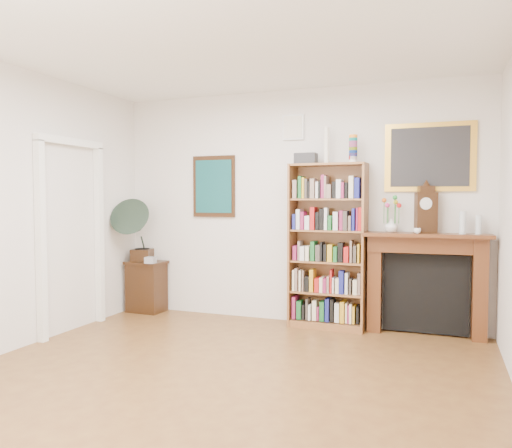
# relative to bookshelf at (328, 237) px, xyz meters

# --- Properties ---
(room) EXTENTS (4.51, 5.01, 2.81)m
(room) POSITION_rel_bookshelf_xyz_m (-0.46, -2.32, 0.34)
(room) COLOR brown
(room) RESTS_ON ground
(door_casing) EXTENTS (0.08, 1.02, 2.17)m
(door_casing) POSITION_rel_bookshelf_xyz_m (-2.67, -1.12, 0.20)
(door_casing) COLOR white
(door_casing) RESTS_ON left_wall
(teal_poster) EXTENTS (0.58, 0.04, 0.78)m
(teal_poster) POSITION_rel_bookshelf_xyz_m (-1.51, 0.16, 0.59)
(teal_poster) COLOR black
(teal_poster) RESTS_ON back_wall
(small_picture) EXTENTS (0.26, 0.04, 0.30)m
(small_picture) POSITION_rel_bookshelf_xyz_m (-0.46, 0.16, 1.29)
(small_picture) COLOR white
(small_picture) RESTS_ON back_wall
(gilt_painting) EXTENTS (0.95, 0.04, 0.75)m
(gilt_painting) POSITION_rel_bookshelf_xyz_m (1.09, 0.16, 0.89)
(gilt_painting) COLOR gold
(gilt_painting) RESTS_ON back_wall
(bookshelf) EXTENTS (0.88, 0.33, 2.18)m
(bookshelf) POSITION_rel_bookshelf_xyz_m (0.00, 0.00, 0.00)
(bookshelf) COLOR brown
(bookshelf) RESTS_ON floor
(side_cabinet) EXTENTS (0.50, 0.38, 0.67)m
(side_cabinet) POSITION_rel_bookshelf_xyz_m (-2.42, -0.02, -0.73)
(side_cabinet) COLOR black
(side_cabinet) RESTS_ON floor
(fireplace) EXTENTS (1.34, 0.37, 1.12)m
(fireplace) POSITION_rel_bookshelf_xyz_m (1.07, 0.08, -0.40)
(fireplace) COLOR #4C2211
(fireplace) RESTS_ON floor
(gramophone) EXTENTS (0.64, 0.73, 0.83)m
(gramophone) POSITION_rel_bookshelf_xyz_m (-2.50, -0.13, 0.07)
(gramophone) COLOR black
(gramophone) RESTS_ON side_cabinet
(cd_stack) EXTENTS (0.14, 0.14, 0.08)m
(cd_stack) POSITION_rel_bookshelf_xyz_m (-2.26, -0.17, -0.35)
(cd_stack) COLOR #B1B3BE
(cd_stack) RESTS_ON side_cabinet
(mantel_clock) EXTENTS (0.25, 0.19, 0.51)m
(mantel_clock) POSITION_rel_bookshelf_xyz_m (1.06, 0.05, 0.31)
(mantel_clock) COLOR black
(mantel_clock) RESTS_ON fireplace
(flower_vase) EXTENTS (0.19, 0.19, 0.15)m
(flower_vase) POSITION_rel_bookshelf_xyz_m (0.70, 0.04, 0.14)
(flower_vase) COLOR white
(flower_vase) RESTS_ON fireplace
(teacup) EXTENTS (0.10, 0.10, 0.06)m
(teacup) POSITION_rel_bookshelf_xyz_m (0.98, -0.06, 0.09)
(teacup) COLOR white
(teacup) RESTS_ON fireplace
(bottle_left) EXTENTS (0.07, 0.07, 0.24)m
(bottle_left) POSITION_rel_bookshelf_xyz_m (1.43, 0.03, 0.18)
(bottle_left) COLOR silver
(bottle_left) RESTS_ON fireplace
(bottle_right) EXTENTS (0.06, 0.06, 0.20)m
(bottle_right) POSITION_rel_bookshelf_xyz_m (1.59, 0.06, 0.16)
(bottle_right) COLOR silver
(bottle_right) RESTS_ON fireplace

